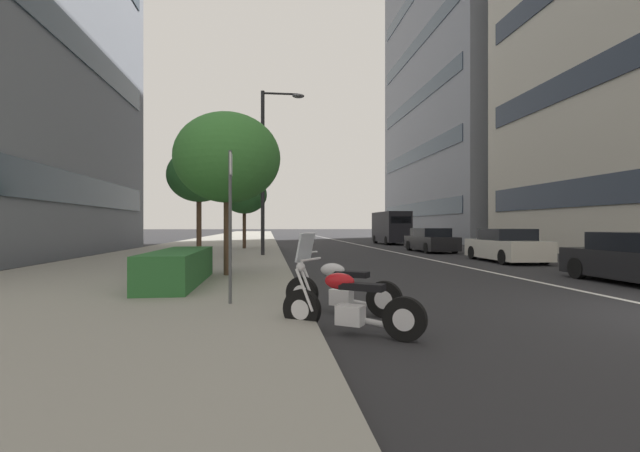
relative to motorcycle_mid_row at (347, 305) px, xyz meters
The scene contains 14 objects.
sidewalk_right_plaza 30.36m from the motorcycle_mid_row, ahead, with size 160.00×9.05×0.15m, color gray.
lane_centre_stripe 35.52m from the motorcycle_mid_row, 10.26° to the right, with size 110.00×0.16×0.01m, color silver.
motorcycle_mid_row is the anchor object (origin of this frame).
motorcycle_far_end_row 1.48m from the motorcycle_mid_row, ahead, with size 1.25×1.94×1.09m.
car_lead_in_lane 14.80m from the motorcycle_mid_row, 38.26° to the right, with size 4.49×2.07×1.44m.
car_following_behind 20.81m from the motorcycle_mid_row, 24.38° to the right, with size 4.64×1.87×1.43m.
delivery_van_ahead 31.24m from the motorcycle_mid_row, 17.28° to the right, with size 5.38×2.09×2.75m.
parking_sign_by_curb 2.95m from the motorcycle_mid_row, 44.14° to the left, with size 0.32×0.06×2.79m.
street_lamp_with_banners 15.78m from the motorcycle_mid_row, ahead, with size 1.26×2.12×7.98m.
clipped_hedge_bed 5.83m from the motorcycle_mid_row, 34.66° to the left, with size 4.25×1.10×0.81m, color #28602D.
street_tree_mid_sidewalk 7.61m from the motorcycle_mid_row, 19.31° to the left, with size 3.04×3.04×4.67m.
street_tree_far_plaza 14.59m from the motorcycle_mid_row, 17.15° to the left, with size 2.78×2.78×4.84m.
street_tree_by_lamp_post 21.81m from the motorcycle_mid_row, ahead, with size 2.83×2.83×4.59m.
office_tower_far_left_down_avenue 51.42m from the motorcycle_mid_row, 31.96° to the right, with size 25.64×19.78×42.15m.
Camera 1 is at (-6.09, 7.46, 1.57)m, focal length 24.32 mm.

